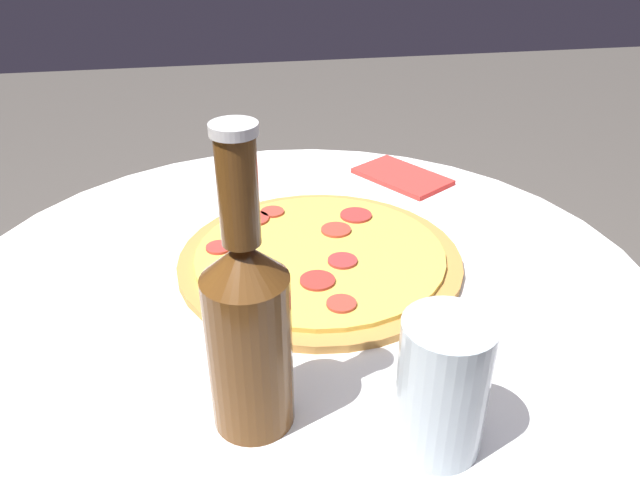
# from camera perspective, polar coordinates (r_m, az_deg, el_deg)

# --- Properties ---
(table) EXTENTS (0.85, 0.85, 0.73)m
(table) POSITION_cam_1_polar(r_m,az_deg,el_deg) (0.88, -1.55, -14.35)
(table) COLOR white
(table) RESTS_ON ground_plane
(pizza) EXTENTS (0.35, 0.35, 0.02)m
(pizza) POSITION_cam_1_polar(r_m,az_deg,el_deg) (0.78, -0.03, -0.76)
(pizza) COLOR #B77F3D
(pizza) RESTS_ON table
(beer_bottle) EXTENTS (0.07, 0.07, 0.27)m
(beer_bottle) POSITION_cam_1_polar(r_m,az_deg,el_deg) (0.51, -6.60, -7.00)
(beer_bottle) COLOR #563314
(beer_bottle) RESTS_ON table
(drinking_glass) EXTENTS (0.07, 0.07, 0.13)m
(drinking_glass) POSITION_cam_1_polar(r_m,az_deg,el_deg) (0.52, 11.10, -12.22)
(drinking_glass) COLOR #ADBCC6
(drinking_glass) RESTS_ON table
(napkin) EXTENTS (0.17, 0.15, 0.01)m
(napkin) POSITION_cam_1_polar(r_m,az_deg,el_deg) (1.02, 7.51, 6.59)
(napkin) COLOR red
(napkin) RESTS_ON table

